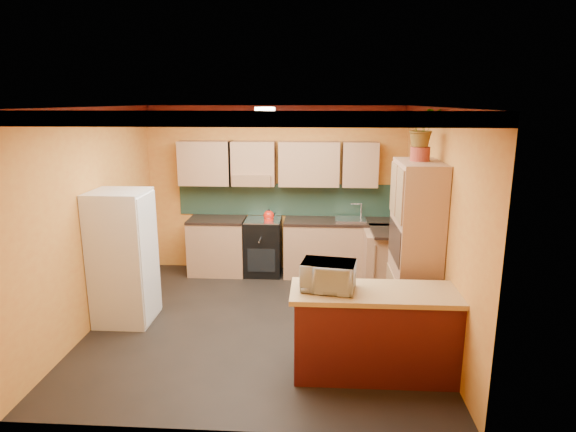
% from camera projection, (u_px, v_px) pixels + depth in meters
% --- Properties ---
extents(room_shell, '(4.24, 4.24, 2.72)m').
position_uv_depth(room_shell, '(264.00, 157.00, 5.96)').
color(room_shell, black).
rests_on(room_shell, ground).
extents(base_cabinets_back, '(3.65, 0.60, 0.88)m').
position_uv_depth(base_cabinets_back, '(302.00, 248.00, 7.80)').
color(base_cabinets_back, tan).
rests_on(base_cabinets_back, ground).
extents(countertop_back, '(3.65, 0.62, 0.04)m').
position_uv_depth(countertop_back, '(302.00, 221.00, 7.69)').
color(countertop_back, black).
rests_on(countertop_back, base_cabinets_back).
extents(stove, '(0.58, 0.58, 0.91)m').
position_uv_depth(stove, '(263.00, 247.00, 7.83)').
color(stove, black).
rests_on(stove, ground).
extents(kettle, '(0.22, 0.22, 0.18)m').
position_uv_depth(kettle, '(269.00, 215.00, 7.65)').
color(kettle, red).
rests_on(kettle, stove).
extents(sink, '(0.48, 0.40, 0.03)m').
position_uv_depth(sink, '(351.00, 219.00, 7.63)').
color(sink, silver).
rests_on(sink, countertop_back).
extents(base_cabinets_right, '(0.60, 0.80, 0.88)m').
position_uv_depth(base_cabinets_right, '(391.00, 261.00, 7.17)').
color(base_cabinets_right, tan).
rests_on(base_cabinets_right, ground).
extents(countertop_right, '(0.62, 0.80, 0.04)m').
position_uv_depth(countertop_right, '(393.00, 232.00, 7.06)').
color(countertop_right, black).
rests_on(countertop_right, base_cabinets_right).
extents(fridge, '(0.68, 0.66, 1.70)m').
position_uv_depth(fridge, '(123.00, 257.00, 6.06)').
color(fridge, silver).
rests_on(fridge, ground).
extents(pantry, '(0.48, 0.90, 2.10)m').
position_uv_depth(pantry, '(415.00, 250.00, 5.70)').
color(pantry, tan).
rests_on(pantry, ground).
extents(fern_pot, '(0.22, 0.22, 0.16)m').
position_uv_depth(fern_pot, '(420.00, 154.00, 5.48)').
color(fern_pot, maroon).
rests_on(fern_pot, pantry).
extents(fern, '(0.48, 0.46, 0.43)m').
position_uv_depth(fern, '(422.00, 128.00, 5.41)').
color(fern, tan).
rests_on(fern, fern_pot).
extents(breakfast_bar, '(1.80, 0.55, 0.88)m').
position_uv_depth(breakfast_bar, '(384.00, 336.00, 4.90)').
color(breakfast_bar, '#511412').
rests_on(breakfast_bar, ground).
extents(bar_top, '(1.90, 0.65, 0.05)m').
position_uv_depth(bar_top, '(386.00, 293.00, 4.79)').
color(bar_top, tan).
rests_on(bar_top, breakfast_bar).
extents(microwave, '(0.57, 0.43, 0.29)m').
position_uv_depth(microwave, '(328.00, 276.00, 4.78)').
color(microwave, silver).
rests_on(microwave, bar_top).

